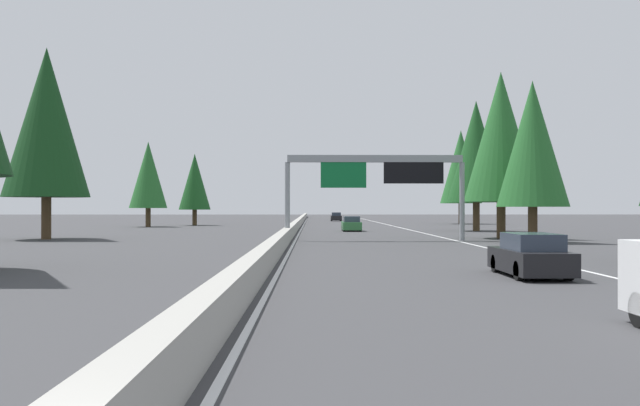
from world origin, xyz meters
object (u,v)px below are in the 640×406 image
Objects in this scene: conifer_right_mid at (501,137)px; conifer_left_mid at (148,175)px; conifer_left_far at (195,182)px; conifer_right_far at (476,152)px; sign_gantry_overhead at (377,173)px; conifer_right_distant at (461,167)px; sedan_far_center at (351,224)px; sedan_mid_left at (336,217)px; conifer_right_near at (533,144)px; sedan_near_center at (530,256)px; conifer_left_near at (47,122)px.

conifer_right_mid reaches higher than conifer_left_mid.
conifer_left_mid is at bearing 145.72° from conifer_left_far.
conifer_right_far is 1.26× the size of conifer_left_mid.
conifer_right_distant reaches higher than sign_gantry_overhead.
conifer_left_mid is (15.23, 23.55, 5.53)m from sedan_far_center.
conifer_right_far reaches higher than sedan_mid_left.
conifer_right_near is at bearing -145.52° from conifer_left_far.
conifer_left_near is at bearing 44.51° from sedan_near_center.
conifer_right_mid is 1.36× the size of conifer_left_far.
conifer_right_distant is at bearing -40.91° from conifer_left_near.
conifer_right_mid reaches higher than sedan_near_center.
conifer_left_far reaches higher than sedan_far_center.
sedan_far_center is 28.58m from conifer_left_mid.
conifer_right_distant is (-20.21, -16.94, 7.36)m from sedan_mid_left.
sedan_mid_left is (49.68, -0.16, 0.00)m from sedan_far_center.
conifer_right_far is (-49.38, -12.21, 7.16)m from sedan_mid_left.
sedan_far_center is 14.30m from conifer_right_far.
conifer_left_mid is (37.14, 34.44, -0.36)m from conifer_right_near.
sign_gantry_overhead is 25.70m from sedan_near_center.
conifer_right_far is at bearing -63.95° from conifer_left_near.
conifer_right_near is (-21.91, -10.90, 5.89)m from sedan_far_center.
sign_gantry_overhead is 1.01× the size of conifer_right_mid.
conifer_left_far is (66.27, 22.72, 4.95)m from sedan_near_center.
conifer_left_mid reaches higher than conifer_left_far.
sedan_far_center is 0.35× the size of conifer_right_mid.
conifer_left_mid is (59.74, 27.17, 5.53)m from sedan_near_center.
conifer_left_near is (27.38, 26.91, 7.88)m from sedan_near_center.
conifer_right_distant is (51.39, -6.20, 1.47)m from conifer_right_near.
conifer_right_mid is (-65.61, -10.25, 6.98)m from sedan_mid_left.
conifer_right_far reaches higher than conifer_right_near.
conifer_right_near is at bearing -153.56° from sedan_far_center.
conifer_right_near reaches higher than conifer_left_mid.
sedan_mid_left is 27.38m from conifer_right_distant.
sign_gantry_overhead is 2.88× the size of sedan_near_center.
conifer_left_far is (-7.71, 36.19, -2.41)m from conifer_right_distant.
conifer_right_near is 34.57m from conifer_left_near.
sedan_far_center and sedan_mid_left have the same top height.
sedan_mid_left is at bearing 0.51° from sign_gantry_overhead.
conifer_left_far is (38.89, -4.19, -2.92)m from conifer_left_near.
conifer_left_far is (21.46, 31.46, -2.20)m from conifer_right_far.
conifer_left_near is at bearing 173.84° from conifer_left_far.
conifer_right_far reaches higher than sign_gantry_overhead.
conifer_right_mid is 1.23× the size of conifer_left_mid.
sign_gantry_overhead is 24.44m from conifer_left_near.
sedan_far_center is 29.37m from conifer_left_far.
conifer_left_near reaches higher than conifer_right_distant.
conifer_right_distant reaches higher than conifer_left_mid.
conifer_right_mid is at bearing -132.54° from conifer_left_mid.
conifer_left_near is 1.38× the size of conifer_left_mid.
conifer_left_far is (43.67, 29.99, -0.94)m from conifer_right_near.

